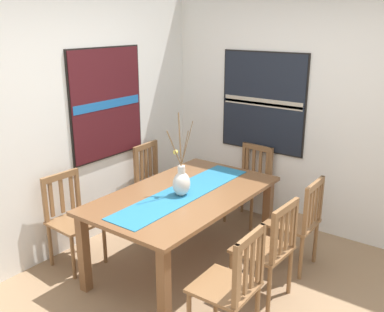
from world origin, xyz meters
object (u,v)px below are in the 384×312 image
(chair_5, at_px, (232,285))
(centerpiece_vase, at_px, (181,182))
(chair_3, at_px, (250,182))
(dining_table, at_px, (184,203))
(chair_1, at_px, (155,180))
(painting_on_side_wall, at_px, (263,102))
(chair_4, at_px, (72,218))
(chair_2, at_px, (298,221))
(chair_0, at_px, (268,248))
(painting_on_back_wall, at_px, (107,104))

(chair_5, bearing_deg, centerpiece_vase, 57.30)
(centerpiece_vase, height_order, chair_3, centerpiece_vase)
(dining_table, bearing_deg, chair_3, 0.23)
(chair_1, relative_size, painting_on_side_wall, 0.80)
(chair_1, height_order, chair_4, chair_1)
(centerpiece_vase, xyz_separation_m, chair_1, (0.69, 0.93, -0.40))
(dining_table, height_order, painting_on_side_wall, painting_on_side_wall)
(chair_3, bearing_deg, painting_on_side_wall, -4.65)
(chair_2, relative_size, chair_3, 1.01)
(chair_0, bearing_deg, centerpiece_vase, 94.60)
(chair_1, distance_m, chair_2, 1.77)
(chair_2, relative_size, chair_5, 0.97)
(chair_1, bearing_deg, painting_on_side_wall, -47.93)
(dining_table, relative_size, chair_3, 2.05)
(painting_on_back_wall, height_order, painting_on_side_wall, painting_on_back_wall)
(painting_on_back_wall, relative_size, painting_on_side_wall, 1.03)
(painting_on_side_wall, bearing_deg, dining_table, 179.57)
(dining_table, distance_m, chair_1, 1.12)
(chair_0, bearing_deg, chair_1, 70.70)
(chair_0, xyz_separation_m, chair_2, (0.61, 0.00, 0.00))
(chair_2, bearing_deg, chair_3, 53.56)
(painting_on_back_wall, bearing_deg, dining_table, -98.11)
(chair_1, bearing_deg, chair_2, -90.26)
(dining_table, bearing_deg, chair_2, -54.36)
(chair_3, height_order, painting_on_side_wall, painting_on_side_wall)
(chair_5, bearing_deg, chair_2, 1.97)
(chair_1, distance_m, painting_on_side_wall, 1.52)
(chair_0, height_order, painting_on_side_wall, painting_on_side_wall)
(chair_2, distance_m, painting_on_side_wall, 1.49)
(painting_on_side_wall, bearing_deg, chair_5, -156.76)
(centerpiece_vase, xyz_separation_m, chair_5, (-0.57, -0.89, -0.40))
(centerpiece_vase, xyz_separation_m, painting_on_back_wall, (0.22, 1.16, 0.54))
(chair_3, xyz_separation_m, painting_on_side_wall, (0.19, -0.02, 0.90))
(centerpiece_vase, distance_m, chair_3, 1.38)
(chair_2, height_order, chair_4, chair_2)
(chair_0, relative_size, chair_2, 1.00)
(chair_4, bearing_deg, painting_on_back_wall, 18.60)
(chair_0, xyz_separation_m, chair_5, (-0.64, -0.04, 0.01))
(painting_on_side_wall, bearing_deg, chair_4, 156.21)
(chair_2, xyz_separation_m, painting_on_back_wall, (-0.46, 2.00, 0.94))
(chair_3, xyz_separation_m, chair_4, (-1.84, 0.88, -0.00))
(chair_1, bearing_deg, centerpiece_vase, -126.62)
(centerpiece_vase, distance_m, painting_on_back_wall, 1.30)
(chair_2, height_order, painting_on_back_wall, painting_on_back_wall)
(centerpiece_vase, height_order, chair_2, centerpiece_vase)
(chair_4, bearing_deg, painting_on_side_wall, -23.79)
(chair_0, bearing_deg, painting_on_side_wall, 30.58)
(dining_table, xyz_separation_m, painting_on_back_wall, (0.16, 1.14, 0.77))
(chair_5, bearing_deg, chair_0, 3.54)
(chair_4, distance_m, painting_on_back_wall, 1.24)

